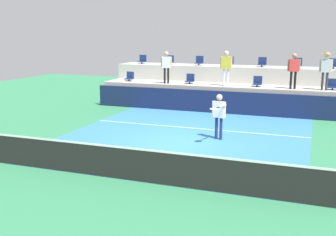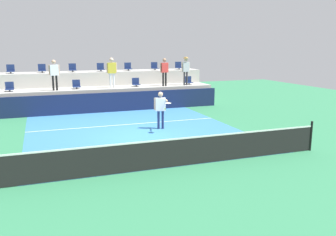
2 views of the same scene
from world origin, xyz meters
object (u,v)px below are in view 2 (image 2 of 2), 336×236
(stadium_chair_lower_far_right, at_px, (189,81))
(tennis_player, at_px, (161,106))
(stadium_chair_lower_far_left, at_px, (10,87))
(spectator_in_grey, at_px, (164,69))
(spectator_in_white, at_px, (54,72))
(stadium_chair_upper_right, at_px, (155,67))
(stadium_chair_upper_far_right, at_px, (179,66))
(stadium_chair_upper_left, at_px, (42,69))
(stadium_chair_upper_mid_right, at_px, (128,67))
(spectator_leaning_on_rail, at_px, (112,70))
(stadium_chair_upper_mid_left, at_px, (73,68))
(stadium_chair_lower_left, at_px, (76,85))
(tennis_ball, at_px, (165,109))
(spectator_with_hat, at_px, (186,68))
(stadium_chair_lower_right, at_px, (136,83))
(stadium_chair_upper_center, at_px, (101,68))
(stadium_chair_upper_far_left, at_px, (11,70))

(stadium_chair_lower_far_right, distance_m, tennis_player, 7.44)
(stadium_chair_lower_far_left, distance_m, spectator_in_grey, 8.86)
(tennis_player, relative_size, spectator_in_white, 1.00)
(stadium_chair_upper_right, xyz_separation_m, stadium_chair_upper_far_right, (1.74, 0.00, 0.00))
(stadium_chair_upper_left, bearing_deg, stadium_chair_upper_far_right, 0.00)
(stadium_chair_upper_mid_right, height_order, spectator_leaning_on_rail, spectator_leaning_on_rail)
(stadium_chair_upper_mid_left, relative_size, spectator_in_white, 0.31)
(stadium_chair_lower_left, bearing_deg, stadium_chair_upper_mid_left, 90.39)
(tennis_player, bearing_deg, stadium_chair_lower_far_right, 57.13)
(stadium_chair_lower_left, relative_size, stadium_chair_upper_left, 1.00)
(spectator_in_white, relative_size, tennis_ball, 24.85)
(spectator_in_grey, xyz_separation_m, spectator_with_hat, (1.41, 0.00, 0.07))
(stadium_chair_upper_right, height_order, spectator_with_hat, spectator_with_hat)
(stadium_chair_lower_right, distance_m, stadium_chair_lower_far_right, 3.51)
(tennis_ball, bearing_deg, stadium_chair_upper_far_right, 64.91)
(stadium_chair_lower_left, xyz_separation_m, stadium_chair_upper_center, (1.72, 1.80, 0.85))
(stadium_chair_lower_left, height_order, spectator_in_grey, spectator_in_grey)
(stadium_chair_upper_center, height_order, stadium_chair_upper_mid_right, same)
(tennis_ball, bearing_deg, stadium_chair_upper_mid_right, 86.38)
(stadium_chair_upper_left, distance_m, spectator_in_grey, 7.40)
(stadium_chair_lower_left, xyz_separation_m, stadium_chair_upper_far_right, (7.07, 1.80, 0.85))
(stadium_chair_lower_far_right, xyz_separation_m, stadium_chair_upper_mid_right, (-3.54, 1.80, 0.85))
(stadium_chair_upper_far_left, xyz_separation_m, spectator_in_white, (2.35, -2.18, -0.05))
(stadium_chair_upper_left, height_order, stadium_chair_upper_center, same)
(stadium_chair_upper_far_left, xyz_separation_m, stadium_chair_upper_left, (1.74, 0.00, 0.00))
(stadium_chair_upper_center, relative_size, spectator_leaning_on_rail, 0.29)
(spectator_in_white, distance_m, spectator_in_grey, 6.46)
(stadium_chair_lower_far_left, bearing_deg, spectator_leaning_on_rail, -3.95)
(stadium_chair_lower_right, relative_size, stadium_chair_upper_far_right, 1.00)
(stadium_chair_lower_right, distance_m, stadium_chair_upper_center, 2.70)
(stadium_chair_lower_left, xyz_separation_m, stadium_chair_upper_mid_left, (-0.01, 1.80, 0.85))
(tennis_player, distance_m, tennis_ball, 0.77)
(tennis_ball, bearing_deg, stadium_chair_upper_mid_left, 108.64)
(stadium_chair_upper_far_left, xyz_separation_m, tennis_ball, (6.50, -8.80, -1.26))
(stadium_chair_upper_center, xyz_separation_m, stadium_chair_upper_mid_right, (1.79, 0.00, 0.00))
(stadium_chair_upper_center, xyz_separation_m, spectator_in_white, (-2.92, -2.18, -0.05))
(stadium_chair_upper_left, xyz_separation_m, stadium_chair_upper_mid_right, (5.31, 0.00, 0.00))
(stadium_chair_upper_far_left, xyz_separation_m, stadium_chair_upper_mid_left, (3.53, 0.00, 0.00))
(stadium_chair_upper_right, bearing_deg, spectator_leaning_on_rail, -146.72)
(stadium_chair_upper_far_right, bearing_deg, tennis_player, -116.74)
(stadium_chair_lower_far_left, distance_m, tennis_ball, 9.56)
(tennis_player, relative_size, tennis_ball, 24.78)
(stadium_chair_upper_center, relative_size, stadium_chair_upper_right, 1.00)
(stadium_chair_upper_mid_left, height_order, tennis_player, stadium_chair_upper_mid_left)
(stadium_chair_lower_far_right, distance_m, stadium_chair_upper_mid_left, 7.34)
(stadium_chair_lower_far_left, xyz_separation_m, spectator_in_white, (2.36, -0.38, 0.80))
(stadium_chair_lower_right, bearing_deg, stadium_chair_upper_right, 45.17)
(stadium_chair_lower_far_left, height_order, stadium_chair_lower_far_right, same)
(spectator_leaning_on_rail, height_order, spectator_in_grey, spectator_leaning_on_rail)
(stadium_chair_upper_mid_left, bearing_deg, stadium_chair_lower_right, -26.83)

